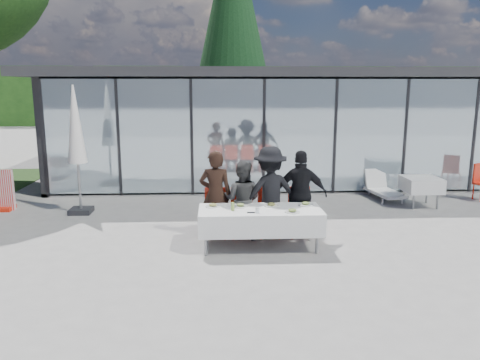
# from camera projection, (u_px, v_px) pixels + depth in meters

# --- Properties ---
(ground) EXTENTS (90.00, 90.00, 0.00)m
(ground) POSITION_uv_depth(u_px,v_px,m) (230.00, 244.00, 8.96)
(ground) COLOR gray
(ground) RESTS_ON ground
(pavilion) EXTENTS (14.80, 8.80, 3.44)m
(pavilion) POSITION_uv_depth(u_px,v_px,m) (280.00, 109.00, 16.62)
(pavilion) COLOR gray
(pavilion) RESTS_ON ground
(treeline) EXTENTS (62.50, 2.00, 4.40)m
(treeline) POSITION_uv_depth(u_px,v_px,m) (194.00, 96.00, 35.84)
(treeline) COLOR #193E13
(treeline) RESTS_ON ground
(dining_table) EXTENTS (2.26, 0.96, 0.75)m
(dining_table) POSITION_uv_depth(u_px,v_px,m) (260.00, 220.00, 8.63)
(dining_table) COLOR white
(dining_table) RESTS_ON ground
(diner_a) EXTENTS (0.68, 0.68, 1.75)m
(diner_a) POSITION_uv_depth(u_px,v_px,m) (216.00, 195.00, 9.15)
(diner_a) COLOR black
(diner_a) RESTS_ON ground
(diner_chair_a) EXTENTS (0.44, 0.44, 0.97)m
(diner_chair_a) POSITION_uv_depth(u_px,v_px,m) (216.00, 210.00, 9.33)
(diner_chair_a) COLOR red
(diner_chair_a) RESTS_ON ground
(diner_b) EXTENTS (0.95, 0.95, 1.54)m
(diner_b) POSITION_uv_depth(u_px,v_px,m) (242.00, 200.00, 9.20)
(diner_b) COLOR #434343
(diner_b) RESTS_ON ground
(diner_chair_b) EXTENTS (0.44, 0.44, 0.97)m
(diner_chair_b) POSITION_uv_depth(u_px,v_px,m) (242.00, 210.00, 9.35)
(diner_chair_b) COLOR red
(diner_chair_b) RESTS_ON ground
(diner_c) EXTENTS (1.42, 1.42, 1.82)m
(diner_c) POSITION_uv_depth(u_px,v_px,m) (270.00, 193.00, 9.20)
(diner_c) COLOR black
(diner_c) RESTS_ON ground
(diner_chair_c) EXTENTS (0.44, 0.44, 0.97)m
(diner_chair_c) POSITION_uv_depth(u_px,v_px,m) (269.00, 209.00, 9.38)
(diner_chair_c) COLOR red
(diner_chair_c) RESTS_ON ground
(diner_d) EXTENTS (1.17, 1.17, 1.74)m
(diner_d) POSITION_uv_depth(u_px,v_px,m) (301.00, 194.00, 9.23)
(diner_d) COLOR black
(diner_d) RESTS_ON ground
(diner_chair_d) EXTENTS (0.44, 0.44, 0.97)m
(diner_chair_d) POSITION_uv_depth(u_px,v_px,m) (300.00, 209.00, 9.41)
(diner_chair_d) COLOR red
(diner_chair_d) RESTS_ON ground
(plate_a) EXTENTS (0.27, 0.27, 0.07)m
(plate_a) POSITION_uv_depth(u_px,v_px,m) (213.00, 206.00, 8.73)
(plate_a) COLOR silver
(plate_a) RESTS_ON dining_table
(plate_b) EXTENTS (0.27, 0.27, 0.07)m
(plate_b) POSITION_uv_depth(u_px,v_px,m) (240.00, 206.00, 8.73)
(plate_b) COLOR silver
(plate_b) RESTS_ON dining_table
(plate_c) EXTENTS (0.27, 0.27, 0.07)m
(plate_c) POSITION_uv_depth(u_px,v_px,m) (271.00, 205.00, 8.78)
(plate_c) COLOR silver
(plate_c) RESTS_ON dining_table
(plate_d) EXTENTS (0.27, 0.27, 0.07)m
(plate_d) POSITION_uv_depth(u_px,v_px,m) (306.00, 204.00, 8.84)
(plate_d) COLOR silver
(plate_d) RESTS_ON dining_table
(plate_extra) EXTENTS (0.27, 0.27, 0.07)m
(plate_extra) POSITION_uv_depth(u_px,v_px,m) (292.00, 211.00, 8.35)
(plate_extra) COLOR silver
(plate_extra) RESTS_ON dining_table
(juice_bottle) EXTENTS (0.06, 0.06, 0.15)m
(juice_bottle) POSITION_uv_depth(u_px,v_px,m) (233.00, 206.00, 8.47)
(juice_bottle) COLOR #92B34A
(juice_bottle) RESTS_ON dining_table
(drinking_glasses) EXTENTS (0.07, 0.07, 0.10)m
(drinking_glasses) POSITION_uv_depth(u_px,v_px,m) (257.00, 210.00, 8.31)
(drinking_glasses) COLOR silver
(drinking_glasses) RESTS_ON dining_table
(folded_eyeglasses) EXTENTS (0.14, 0.03, 0.01)m
(folded_eyeglasses) POSITION_uv_depth(u_px,v_px,m) (251.00, 213.00, 8.32)
(folded_eyeglasses) COLOR black
(folded_eyeglasses) RESTS_ON dining_table
(spare_table_right) EXTENTS (0.86, 0.86, 0.74)m
(spare_table_right) POSITION_uv_depth(u_px,v_px,m) (421.00, 185.00, 11.65)
(spare_table_right) COLOR white
(spare_table_right) RESTS_ON ground
(spare_chair_b) EXTENTS (0.58, 0.58, 0.97)m
(spare_chair_b) POSITION_uv_depth(u_px,v_px,m) (394.00, 172.00, 13.38)
(spare_chair_b) COLOR red
(spare_chair_b) RESTS_ON ground
(market_umbrella) EXTENTS (0.50, 0.50, 3.00)m
(market_umbrella) POSITION_uv_depth(u_px,v_px,m) (76.00, 132.00, 10.73)
(market_umbrella) COLOR black
(market_umbrella) RESTS_ON ground
(lounger) EXTENTS (0.81, 1.41, 0.72)m
(lounger) POSITION_uv_depth(u_px,v_px,m) (382.00, 188.00, 12.60)
(lounger) COLOR white
(lounger) RESTS_ON ground
(conifer_tree) EXTENTS (4.00, 4.00, 10.50)m
(conifer_tree) POSITION_uv_depth(u_px,v_px,m) (233.00, 16.00, 20.52)
(conifer_tree) COLOR #382316
(conifer_tree) RESTS_ON ground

